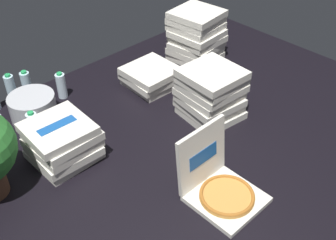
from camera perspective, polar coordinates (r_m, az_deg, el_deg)
ground_plane at (r=2.64m, az=2.43°, el=-2.99°), size 3.20×2.40×0.02m
open_pizza_box at (r=2.27m, az=6.99°, el=-8.73°), size 0.35×0.40×0.37m
pizza_stack_right_mid at (r=2.51m, az=-14.19°, el=-2.92°), size 0.37×0.37×0.26m
pizza_stack_left_mid at (r=2.75m, az=5.83°, el=3.64°), size 0.40×0.41×0.35m
pizza_stack_right_near at (r=3.10m, az=-2.27°, el=5.91°), size 0.38×0.37×0.15m
pizza_stack_center_near at (r=3.41m, az=3.87°, el=11.40°), size 0.39×0.41×0.40m
ice_bucket at (r=2.92m, az=-17.89°, el=1.71°), size 0.31×0.31×0.17m
water_bottle_0 at (r=3.15m, az=-18.67°, el=4.67°), size 0.07×0.07×0.20m
water_bottle_1 at (r=3.06m, az=-14.28°, el=4.56°), size 0.07×0.07×0.20m
water_bottle_4 at (r=2.73m, az=-17.81°, el=-0.75°), size 0.07×0.07×0.20m
water_bottle_5 at (r=3.15m, az=-20.59°, el=4.19°), size 0.07×0.07×0.20m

